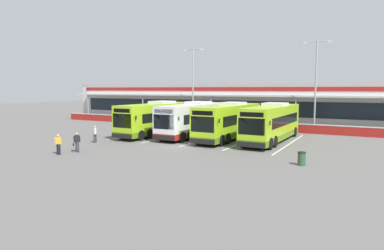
{
  "coord_description": "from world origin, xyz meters",
  "views": [
    {
      "loc": [
        15.12,
        -26.26,
        5.16
      ],
      "look_at": [
        -0.56,
        3.0,
        1.6
      ],
      "focal_mm": 31.54,
      "sensor_mm": 36.0,
      "label": 1
    }
  ],
  "objects_px": {
    "lamp_post_west": "(193,81)",
    "lamp_post_centre": "(316,80)",
    "pedestrian_in_dark_coat": "(58,144)",
    "litter_bin": "(302,159)",
    "pedestrian_with_handbag": "(77,142)",
    "coach_bus_leftmost": "(157,119)",
    "pedestrian_child": "(95,134)",
    "coach_bus_left_centre": "(194,120)",
    "coach_bus_right_centre": "(272,123)",
    "coach_bus_centre": "(229,122)"
  },
  "relations": [
    {
      "from": "pedestrian_with_handbag",
      "to": "coach_bus_centre",
      "type": "bearing_deg",
      "value": 57.58
    },
    {
      "from": "coach_bus_left_centre",
      "to": "litter_bin",
      "type": "distance_m",
      "value": 16.25
    },
    {
      "from": "coach_bus_leftmost",
      "to": "litter_bin",
      "type": "distance_m",
      "value": 19.41
    },
    {
      "from": "coach_bus_leftmost",
      "to": "coach_bus_right_centre",
      "type": "relative_size",
      "value": 1.0
    },
    {
      "from": "pedestrian_in_dark_coat",
      "to": "litter_bin",
      "type": "relative_size",
      "value": 1.74
    },
    {
      "from": "coach_bus_left_centre",
      "to": "pedestrian_child",
      "type": "distance_m",
      "value": 10.79
    },
    {
      "from": "coach_bus_centre",
      "to": "lamp_post_west",
      "type": "relative_size",
      "value": 1.11
    },
    {
      "from": "lamp_post_west",
      "to": "lamp_post_centre",
      "type": "bearing_deg",
      "value": -0.38
    },
    {
      "from": "pedestrian_child",
      "to": "coach_bus_leftmost",
      "type": "bearing_deg",
      "value": 75.76
    },
    {
      "from": "coach_bus_left_centre",
      "to": "lamp_post_west",
      "type": "distance_m",
      "value": 13.37
    },
    {
      "from": "coach_bus_leftmost",
      "to": "pedestrian_child",
      "type": "bearing_deg",
      "value": -104.24
    },
    {
      "from": "litter_bin",
      "to": "coach_bus_left_centre",
      "type": "bearing_deg",
      "value": 144.44
    },
    {
      "from": "pedestrian_with_handbag",
      "to": "pedestrian_in_dark_coat",
      "type": "xyz_separation_m",
      "value": [
        -0.48,
        -1.43,
        0.02
      ]
    },
    {
      "from": "coach_bus_leftmost",
      "to": "litter_bin",
      "type": "relative_size",
      "value": 13.12
    },
    {
      "from": "coach_bus_left_centre",
      "to": "coach_bus_right_centre",
      "type": "xyz_separation_m",
      "value": [
        8.6,
        0.06,
        0.0
      ]
    },
    {
      "from": "coach_bus_centre",
      "to": "coach_bus_leftmost",
      "type": "bearing_deg",
      "value": -175.4
    },
    {
      "from": "lamp_post_west",
      "to": "coach_bus_right_centre",
      "type": "bearing_deg",
      "value": -36.84
    },
    {
      "from": "coach_bus_centre",
      "to": "coach_bus_right_centre",
      "type": "height_order",
      "value": "same"
    },
    {
      "from": "coach_bus_leftmost",
      "to": "lamp_post_centre",
      "type": "xyz_separation_m",
      "value": [
        15.23,
        11.88,
        4.5
      ]
    },
    {
      "from": "lamp_post_centre",
      "to": "lamp_post_west",
      "type": "bearing_deg",
      "value": 179.62
    },
    {
      "from": "pedestrian_in_dark_coat",
      "to": "litter_bin",
      "type": "xyz_separation_m",
      "value": [
        17.61,
        5.17,
        -0.41
      ]
    },
    {
      "from": "pedestrian_with_handbag",
      "to": "pedestrian_child",
      "type": "bearing_deg",
      "value": 117.37
    },
    {
      "from": "coach_bus_leftmost",
      "to": "pedestrian_child",
      "type": "distance_m",
      "value": 8.11
    },
    {
      "from": "coach_bus_left_centre",
      "to": "coach_bus_centre",
      "type": "height_order",
      "value": "same"
    },
    {
      "from": "pedestrian_child",
      "to": "lamp_post_centre",
      "type": "relative_size",
      "value": 0.15
    },
    {
      "from": "pedestrian_child",
      "to": "litter_bin",
      "type": "relative_size",
      "value": 1.74
    },
    {
      "from": "coach_bus_left_centre",
      "to": "coach_bus_centre",
      "type": "relative_size",
      "value": 1.0
    },
    {
      "from": "coach_bus_leftmost",
      "to": "coach_bus_left_centre",
      "type": "relative_size",
      "value": 1.0
    },
    {
      "from": "lamp_post_centre",
      "to": "litter_bin",
      "type": "bearing_deg",
      "value": -83.85
    },
    {
      "from": "coach_bus_left_centre",
      "to": "coach_bus_right_centre",
      "type": "bearing_deg",
      "value": 0.38
    },
    {
      "from": "pedestrian_in_dark_coat",
      "to": "litter_bin",
      "type": "height_order",
      "value": "pedestrian_in_dark_coat"
    },
    {
      "from": "coach_bus_leftmost",
      "to": "lamp_post_west",
      "type": "xyz_separation_m",
      "value": [
        -1.82,
        11.99,
        4.5
      ]
    },
    {
      "from": "litter_bin",
      "to": "pedestrian_with_handbag",
      "type": "bearing_deg",
      "value": -167.7
    },
    {
      "from": "lamp_post_west",
      "to": "litter_bin",
      "type": "relative_size",
      "value": 11.83
    },
    {
      "from": "coach_bus_left_centre",
      "to": "pedestrian_in_dark_coat",
      "type": "height_order",
      "value": "coach_bus_left_centre"
    },
    {
      "from": "lamp_post_centre",
      "to": "pedestrian_with_handbag",
      "type": "bearing_deg",
      "value": -121.81
    },
    {
      "from": "pedestrian_in_dark_coat",
      "to": "lamp_post_centre",
      "type": "relative_size",
      "value": 0.15
    },
    {
      "from": "coach_bus_left_centre",
      "to": "lamp_post_centre",
      "type": "xyz_separation_m",
      "value": [
        10.99,
        10.92,
        4.5
      ]
    },
    {
      "from": "coach_bus_right_centre",
      "to": "litter_bin",
      "type": "distance_m",
      "value": 10.61
    },
    {
      "from": "lamp_post_centre",
      "to": "coach_bus_left_centre",
      "type": "bearing_deg",
      "value": -135.16
    },
    {
      "from": "coach_bus_leftmost",
      "to": "coach_bus_left_centre",
      "type": "distance_m",
      "value": 4.35
    },
    {
      "from": "pedestrian_with_handbag",
      "to": "litter_bin",
      "type": "distance_m",
      "value": 17.54
    },
    {
      "from": "pedestrian_child",
      "to": "lamp_post_west",
      "type": "bearing_deg",
      "value": 89.53
    },
    {
      "from": "coach_bus_centre",
      "to": "pedestrian_in_dark_coat",
      "type": "height_order",
      "value": "coach_bus_centre"
    },
    {
      "from": "coach_bus_right_centre",
      "to": "litter_bin",
      "type": "height_order",
      "value": "coach_bus_right_centre"
    },
    {
      "from": "coach_bus_leftmost",
      "to": "pedestrian_in_dark_coat",
      "type": "height_order",
      "value": "coach_bus_leftmost"
    },
    {
      "from": "coach_bus_left_centre",
      "to": "pedestrian_in_dark_coat",
      "type": "xyz_separation_m",
      "value": [
        -4.43,
        -14.59,
        -0.91
      ]
    },
    {
      "from": "coach_bus_right_centre",
      "to": "pedestrian_child",
      "type": "bearing_deg",
      "value": -149.23
    },
    {
      "from": "coach_bus_leftmost",
      "to": "coach_bus_right_centre",
      "type": "bearing_deg",
      "value": 4.51
    },
    {
      "from": "coach_bus_right_centre",
      "to": "litter_bin",
      "type": "relative_size",
      "value": 13.12
    }
  ]
}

